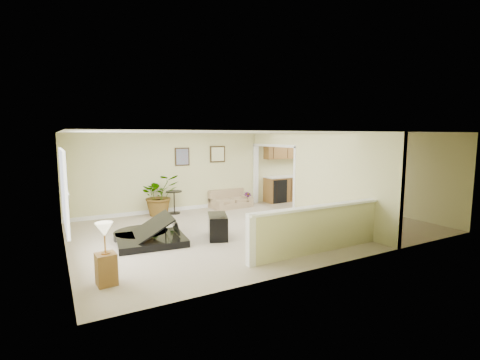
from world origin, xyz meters
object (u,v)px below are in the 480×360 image
accent_table (174,199)px  palm_plant (159,195)px  piano_bench (218,226)px  piano (147,217)px  loveseat (230,199)px  lamp_stand (106,259)px  small_plant (247,200)px

accent_table → palm_plant: 0.49m
piano_bench → piano: bearing=163.1°
loveseat → lamp_stand: 6.49m
accent_table → small_plant: accent_table is taller
loveseat → lamp_stand: bearing=-141.2°
piano → accent_table: piano is taller
accent_table → small_plant: bearing=-3.8°
lamp_stand → loveseat: bearing=44.7°
piano_bench → lamp_stand: bearing=-150.9°
accent_table → lamp_stand: (-2.63, -4.52, -0.02)m
lamp_stand → small_plant: bearing=40.1°
piano_bench → loveseat: size_ratio=0.59×
piano_bench → small_plant: piano_bench is taller
piano → small_plant: (4.00, 2.38, -0.37)m
small_plant → lamp_stand: lamp_stand is taller
piano → lamp_stand: 2.30m
accent_table → piano_bench: bearing=-88.5°
piano → small_plant: 4.67m
small_plant → loveseat: bearing=159.1°
piano → small_plant: size_ratio=3.83×
accent_table → loveseat: bearing=1.3°
accent_table → palm_plant: bearing=-179.7°
loveseat → accent_table: (-1.99, -0.04, 0.16)m
piano_bench → lamp_stand: size_ratio=0.81×
loveseat → lamp_stand: (-4.61, -4.56, 0.15)m
small_plant → piano_bench: bearing=-130.9°
piano → piano_bench: piano is taller
piano_bench → palm_plant: (-0.54, 3.01, 0.34)m
piano → lamp_stand: size_ratio=1.83×
piano_bench → loveseat: loveseat is taller
piano → piano_bench: 1.64m
piano → palm_plant: bearing=74.4°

